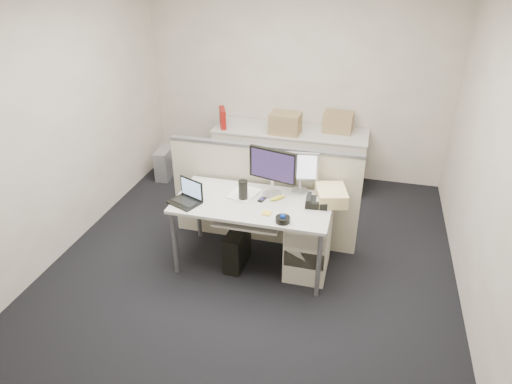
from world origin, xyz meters
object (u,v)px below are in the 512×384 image
(monitor_main, at_px, (273,173))
(desk_phone, at_px, (317,203))
(desk, at_px, (253,208))
(laptop, at_px, (184,193))

(monitor_main, height_order, desk_phone, monitor_main)
(desk, bearing_deg, laptop, -163.01)
(monitor_main, relative_size, desk_phone, 2.36)
(desk, bearing_deg, monitor_main, 50.19)
(desk_phone, bearing_deg, desk, -176.77)
(desk, xyz_separation_m, monitor_main, (0.15, 0.18, 0.31))
(monitor_main, distance_m, laptop, 0.86)
(desk, distance_m, laptop, 0.67)
(monitor_main, relative_size, laptop, 1.71)
(desk_phone, bearing_deg, monitor_main, 163.11)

